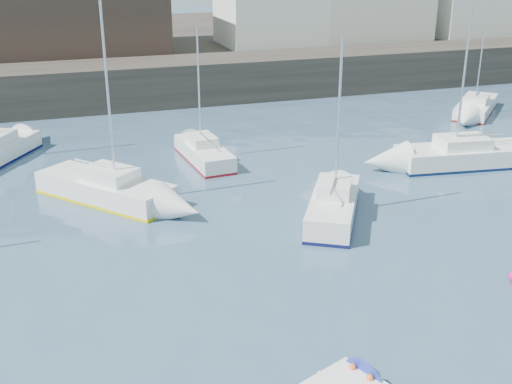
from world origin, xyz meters
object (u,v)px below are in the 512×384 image
object	(u,v)px
sailboat_c	(333,205)
sailboat_g	(476,106)
sailboat_f	(204,152)
sailboat_b	(106,188)
buoy_far	(158,213)
sailboat_d	(467,155)

from	to	relation	value
sailboat_c	sailboat_g	world-z (taller)	sailboat_g
sailboat_f	sailboat_g	world-z (taller)	sailboat_g
sailboat_b	sailboat_c	xyz separation A→B (m)	(8.91, -5.13, 0.00)
sailboat_b	buoy_far	xyz separation A→B (m)	(1.95, -2.26, -0.57)
sailboat_d	buoy_far	world-z (taller)	sailboat_d
sailboat_f	buoy_far	size ratio (longest dim) A/B	17.01
sailboat_g	buoy_far	xyz separation A→B (m)	(-23.84, -10.50, -0.46)
sailboat_d	sailboat_g	world-z (taller)	sailboat_d
sailboat_d	buoy_far	distance (m)	16.53
sailboat_b	sailboat_d	bearing A→B (deg)	-3.25
sailboat_f	sailboat_d	bearing A→B (deg)	-21.33
sailboat_d	sailboat_g	size ratio (longest dim) A/B	1.17
sailboat_b	buoy_far	size ratio (longest dim) A/B	21.23
sailboat_d	sailboat_f	size ratio (longest dim) A/B	1.34
sailboat_c	sailboat_f	bearing A→B (deg)	110.19
sailboat_d	sailboat_f	xyz separation A→B (m)	(-12.87, 5.03, -0.08)
sailboat_d	sailboat_f	distance (m)	13.82
sailboat_d	sailboat_g	xyz separation A→B (m)	(7.37, 9.28, -0.12)
sailboat_f	buoy_far	xyz separation A→B (m)	(-3.60, -6.24, -0.49)
sailboat_g	buoy_far	size ratio (longest dim) A/B	19.51
sailboat_b	sailboat_g	xyz separation A→B (m)	(25.79, 8.24, -0.11)
sailboat_d	sailboat_c	bearing A→B (deg)	-156.77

